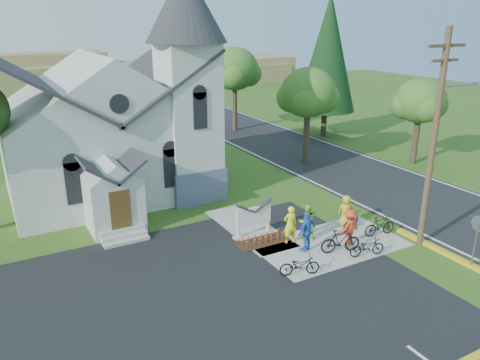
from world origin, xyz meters
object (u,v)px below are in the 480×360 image
church_sign (254,216)px  cyclist_3 (349,227)px  cyclist_2 (307,231)px  bike_4 (351,221)px  cyclist_1 (307,222)px  bike_2 (367,247)px  bike_3 (380,226)px  utility_pole (435,134)px  stop_sign (478,231)px  cyclist_4 (346,211)px  bike_0 (300,265)px  cyclist_0 (290,225)px  bike_1 (341,241)px

church_sign → cyclist_3: 4.63m
church_sign → cyclist_2: size_ratio=1.12×
bike_4 → church_sign: bearing=44.3°
cyclist_1 → cyclist_3: (1.45, -1.41, -0.04)m
cyclist_1 → bike_2: (1.35, -2.74, -0.46)m
cyclist_2 → bike_3: bearing=155.2°
utility_pole → stop_sign: bearing=-88.5°
cyclist_2 → bike_2: cyclist_2 is taller
church_sign → bike_2: bearing=-52.6°
cyclist_4 → bike_0: bearing=54.0°
bike_3 → stop_sign: bearing=-155.3°
church_sign → bike_3: size_ratio=1.28×
stop_sign → bike_2: bearing=137.4°
cyclist_3 → bike_4: 1.79m
cyclist_0 → bike_4: bearing=-176.5°
bike_0 → bike_3: size_ratio=1.00×
church_sign → stop_sign: (6.63, -7.40, 0.75)m
church_sign → cyclist_4: bearing=-16.8°
church_sign → cyclist_3: cyclist_3 is taller
stop_sign → bike_2: size_ratio=1.46×
cyclist_4 → cyclist_1: bearing=29.3°
utility_pole → cyclist_2: (-5.28, 2.06, -4.37)m
cyclist_1 → cyclist_3: bearing=159.0°
stop_sign → cyclist_0: (-5.56, 5.80, -0.79)m
cyclist_1 → bike_3: size_ratio=1.05×
utility_pole → bike_0: bearing=176.5°
bike_1 → cyclist_3: cyclist_3 is taller
church_sign → utility_pole: 9.18m
church_sign → utility_pole: bearing=-35.6°
church_sign → cyclist_0: cyclist_0 is taller
cyclist_3 → utility_pole: bearing=147.5°
cyclist_2 → bike_3: 4.19m
stop_sign → cyclist_2: (-5.35, 4.76, -0.75)m
bike_2 → utility_pole: bearing=-81.4°
stop_sign → cyclist_0: stop_sign is taller
bike_2 → bike_4: size_ratio=1.00×
utility_pole → cyclist_0: size_ratio=5.33×
stop_sign → cyclist_1: stop_sign is taller
cyclist_0 → cyclist_2: (0.21, -1.04, 0.05)m
bike_1 → bike_4: bearing=-34.6°
cyclist_1 → bike_3: bearing=179.7°
utility_pole → bike_2: 5.86m
church_sign → cyclist_1: bearing=-39.5°
bike_3 → cyclist_4: 1.89m
bike_0 → cyclist_4: (4.97, 2.87, 0.38)m
church_sign → cyclist_4: 4.90m
cyclist_3 → bike_3: (1.95, -0.06, -0.35)m
cyclist_1 → bike_4: size_ratio=1.07×
cyclist_2 → cyclist_4: 3.62m
bike_3 → bike_2: bearing=130.6°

